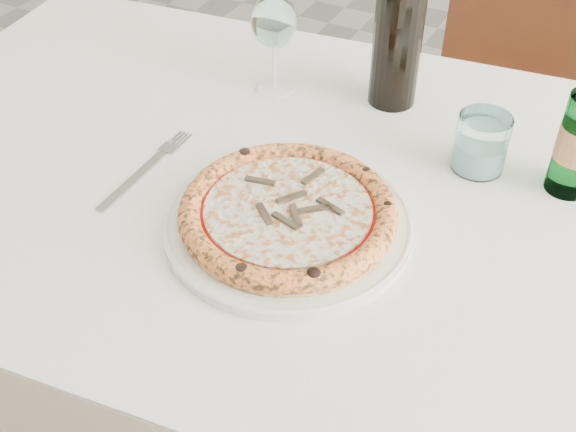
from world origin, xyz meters
name	(u,v)px	position (x,y,z in m)	size (l,w,h in m)	color
dining_table	(321,235)	(-0.13, -0.18, 0.66)	(1.47, 0.97, 0.76)	brown
chair_far	(486,87)	(-0.08, 0.55, 0.53)	(0.55, 0.55, 0.93)	brown
plate	(288,223)	(-0.13, -0.28, 0.76)	(0.31, 0.31, 0.02)	white
pizza	(288,212)	(-0.13, -0.28, 0.78)	(0.27, 0.27, 0.03)	#E5C678
fork	(144,170)	(-0.36, -0.27, 0.76)	(0.03, 0.20, 0.00)	#9BA0A7
wine_glass	(274,24)	(-0.31, 0.00, 0.87)	(0.07, 0.07, 0.16)	white
tumbler	(481,146)	(0.04, -0.04, 0.79)	(0.07, 0.07, 0.08)	white
wine_bottle	(399,25)	(-0.13, 0.06, 0.88)	(0.07, 0.07, 0.30)	black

